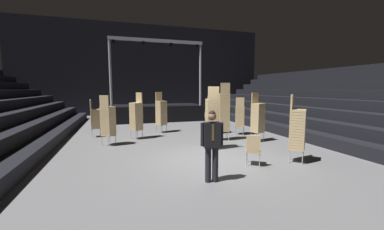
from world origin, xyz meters
The scene contains 16 objects.
ground_plane centered at (0.00, 0.00, -0.05)m, with size 22.00×30.00×0.10m, color slate.
arena_end_wall centered at (0.00, 15.00, 4.00)m, with size 22.00×0.30×8.00m, color black.
bleacher_bank_right centered at (8.00, 1.00, 1.80)m, with size 6.00×24.00×3.60m.
stage_riser centered at (0.00, 10.30, 0.64)m, with size 6.56×3.09×5.57m.
man_with_tie centered at (-0.45, -1.74, 1.02)m, with size 0.57×0.29×1.79m.
chair_stack_front_left centered at (3.23, 3.55, 0.94)m, with size 0.61×0.61×1.88m.
chair_stack_front_right centered at (3.20, 1.92, 1.07)m, with size 0.55×0.55×2.14m.
chair_stack_mid_left centered at (-3.04, 3.09, 1.03)m, with size 0.61×0.61×2.05m.
chair_stack_mid_right centered at (-0.46, 5.30, 1.07)m, with size 0.59×0.59×2.14m.
chair_stack_mid_centre centered at (-1.84, 4.06, 1.07)m, with size 0.61×0.61×2.14m.
chair_stack_rear_left centered at (2.70, -1.05, 1.07)m, with size 0.62×0.62×2.14m.
chair_stack_rear_right centered at (1.90, 2.60, 1.28)m, with size 0.54×0.54×2.56m.
chair_stack_rear_centre centered at (-3.69, 5.08, 0.90)m, with size 0.49×0.49×1.79m.
chair_stack_aisle_left centered at (0.78, 1.26, 1.19)m, with size 0.49×0.49×2.39m.
chair_stack_aisle_right centered at (1.95, 4.19, 1.19)m, with size 0.57×0.57×2.39m.
loose_chair_near_man centered at (1.22, -0.94, 0.53)m, with size 0.61×0.61×0.95m.
Camera 1 is at (-2.61, -7.01, 2.31)m, focal length 22.12 mm.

